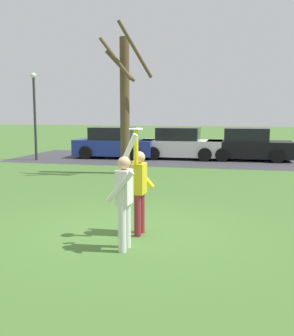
{
  "coord_description": "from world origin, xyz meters",
  "views": [
    {
      "loc": [
        2.31,
        -7.81,
        2.42
      ],
      "look_at": [
        0.33,
        0.69,
        1.23
      ],
      "focal_mm": 44.69,
      "sensor_mm": 36.0,
      "label": 1
    }
  ],
  "objects_px": {
    "parked_car_blue": "(114,144)",
    "parked_car_black": "(248,146)",
    "lamppost_by_lot": "(35,108)",
    "frisbee_disc": "(136,129)",
    "person_defender": "(124,195)",
    "person_catcher": "(139,185)",
    "parked_car_white": "(180,145)",
    "bare_tree_tall": "(125,101)"
  },
  "relations": [
    {
      "from": "frisbee_disc",
      "to": "bare_tree_tall",
      "type": "bearing_deg",
      "value": 107.49
    },
    {
      "from": "frisbee_disc",
      "to": "parked_car_blue",
      "type": "xyz_separation_m",
      "value": [
        -4.6,
        13.17,
        -1.37
      ]
    },
    {
      "from": "person_catcher",
      "to": "parked_car_black",
      "type": "bearing_deg",
      "value": 172.6
    },
    {
      "from": "person_defender",
      "to": "parked_car_blue",
      "type": "relative_size",
      "value": 0.49
    },
    {
      "from": "bare_tree_tall",
      "to": "lamppost_by_lot",
      "type": "relative_size",
      "value": 1.32
    },
    {
      "from": "parked_car_blue",
      "to": "lamppost_by_lot",
      "type": "xyz_separation_m",
      "value": [
        -3.48,
        -1.84,
        1.86
      ]
    },
    {
      "from": "parked_car_blue",
      "to": "parked_car_black",
      "type": "height_order",
      "value": "same"
    },
    {
      "from": "frisbee_disc",
      "to": "parked_car_black",
      "type": "xyz_separation_m",
      "value": [
        2.19,
        13.61,
        -1.37
      ]
    },
    {
      "from": "parked_car_black",
      "to": "lamppost_by_lot",
      "type": "height_order",
      "value": "lamppost_by_lot"
    },
    {
      "from": "bare_tree_tall",
      "to": "person_defender",
      "type": "bearing_deg",
      "value": -74.02
    },
    {
      "from": "frisbee_disc",
      "to": "lamppost_by_lot",
      "type": "relative_size",
      "value": 0.06
    },
    {
      "from": "person_catcher",
      "to": "parked_car_blue",
      "type": "bearing_deg",
      "value": -158.56
    },
    {
      "from": "parked_car_white",
      "to": "bare_tree_tall",
      "type": "height_order",
      "value": "bare_tree_tall"
    },
    {
      "from": "parked_car_black",
      "to": "parked_car_white",
      "type": "bearing_deg",
      "value": -178.82
    },
    {
      "from": "frisbee_disc",
      "to": "lamppost_by_lot",
      "type": "bearing_deg",
      "value": 125.49
    },
    {
      "from": "bare_tree_tall",
      "to": "parked_car_black",
      "type": "bearing_deg",
      "value": 50.34
    },
    {
      "from": "parked_car_blue",
      "to": "lamppost_by_lot",
      "type": "height_order",
      "value": "lamppost_by_lot"
    },
    {
      "from": "person_catcher",
      "to": "parked_car_blue",
      "type": "height_order",
      "value": "person_catcher"
    },
    {
      "from": "parked_car_blue",
      "to": "parked_car_black",
      "type": "bearing_deg",
      "value": 2.94
    },
    {
      "from": "frisbee_disc",
      "to": "parked_car_white",
      "type": "xyz_separation_m",
      "value": [
        -1.17,
        13.5,
        -1.37
      ]
    },
    {
      "from": "person_catcher",
      "to": "parked_car_white",
      "type": "height_order",
      "value": "person_catcher"
    },
    {
      "from": "person_defender",
      "to": "frisbee_disc",
      "type": "xyz_separation_m",
      "value": [
        0.02,
        0.72,
        1.11
      ]
    },
    {
      "from": "person_defender",
      "to": "parked_car_black",
      "type": "relative_size",
      "value": 0.49
    },
    {
      "from": "parked_car_white",
      "to": "person_catcher",
      "type": "bearing_deg",
      "value": -85.66
    },
    {
      "from": "bare_tree_tall",
      "to": "parked_car_white",
      "type": "bearing_deg",
      "value": 76.51
    },
    {
      "from": "frisbee_disc",
      "to": "lamppost_by_lot",
      "type": "height_order",
      "value": "lamppost_by_lot"
    },
    {
      "from": "frisbee_disc",
      "to": "bare_tree_tall",
      "type": "xyz_separation_m",
      "value": [
        -2.5,
        7.95,
        0.71
      ]
    },
    {
      "from": "parked_car_blue",
      "to": "lamppost_by_lot",
      "type": "relative_size",
      "value": 0.97
    },
    {
      "from": "parked_car_black",
      "to": "person_defender",
      "type": "bearing_deg",
      "value": -99.52
    },
    {
      "from": "parked_car_white",
      "to": "lamppost_by_lot",
      "type": "relative_size",
      "value": 0.97
    },
    {
      "from": "parked_car_black",
      "to": "lamppost_by_lot",
      "type": "relative_size",
      "value": 0.97
    },
    {
      "from": "person_catcher",
      "to": "person_defender",
      "type": "xyz_separation_m",
      "value": [
        -0.03,
        -0.94,
        -0.0
      ]
    },
    {
      "from": "person_catcher",
      "to": "bare_tree_tall",
      "type": "height_order",
      "value": "bare_tree_tall"
    },
    {
      "from": "bare_tree_tall",
      "to": "lamppost_by_lot",
      "type": "distance_m",
      "value": 6.52
    },
    {
      "from": "person_defender",
      "to": "parked_car_black",
      "type": "xyz_separation_m",
      "value": [
        2.21,
        14.33,
        -0.25
      ]
    },
    {
      "from": "parked_car_white",
      "to": "person_defender",
      "type": "bearing_deg",
      "value": -86.12
    },
    {
      "from": "frisbee_disc",
      "to": "parked_car_white",
      "type": "bearing_deg",
      "value": 94.97
    },
    {
      "from": "parked_car_blue",
      "to": "parked_car_black",
      "type": "distance_m",
      "value": 6.8
    },
    {
      "from": "person_catcher",
      "to": "lamppost_by_lot",
      "type": "xyz_separation_m",
      "value": [
        -8.08,
        11.1,
        1.6
      ]
    },
    {
      "from": "person_catcher",
      "to": "bare_tree_tall",
      "type": "distance_m",
      "value": 8.32
    },
    {
      "from": "person_catcher",
      "to": "parked_car_white",
      "type": "relative_size",
      "value": 0.5
    },
    {
      "from": "parked_car_white",
      "to": "parked_car_black",
      "type": "height_order",
      "value": "same"
    }
  ]
}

